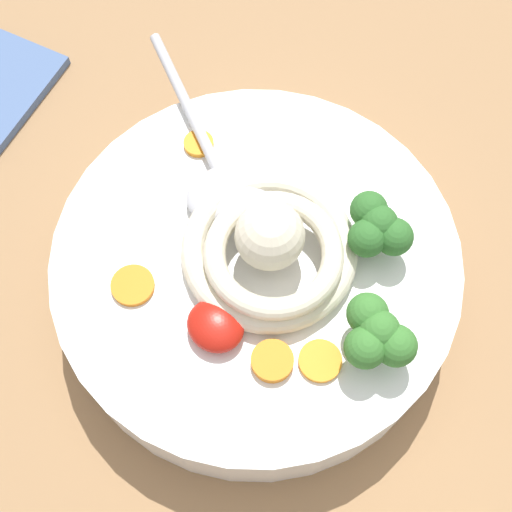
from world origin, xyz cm
name	(u,v)px	position (x,y,z in cm)	size (l,w,h in cm)	color
table_slab	(309,294)	(0.00, 0.00, 1.38)	(103.27, 103.27, 2.76)	#936D47
soup_bowl	(256,273)	(-3.02, -2.80, 5.81)	(27.88, 27.88, 5.92)	white
noodle_pile	(271,248)	(-2.20, -2.31, 10.30)	(12.94, 12.68, 5.20)	beige
soup_spoon	(221,176)	(-8.65, -0.05, 9.47)	(16.95, 10.60, 1.60)	#B7B7BC
chili_sauce_dollop	(216,326)	(-1.53, -8.44, 9.53)	(3.80, 3.42, 1.71)	#B2190F
broccoli_floret_far	(377,228)	(2.32, 3.01, 11.11)	(4.92, 4.23, 3.89)	#7A9E60
broccoli_floret_right	(377,335)	(6.65, -2.88, 11.21)	(5.13, 4.41, 4.05)	#7A9E60
carrot_slice_left	(133,285)	(-7.70, -9.79, 8.88)	(2.87, 2.87, 0.42)	orange
carrot_slice_near_spoon	(272,361)	(2.57, -7.73, 9.02)	(2.70, 2.70, 0.70)	orange
carrot_slice_center	(199,144)	(-11.96, 1.20, 8.89)	(2.18, 2.18, 0.43)	orange
carrot_slice_extra_b	(320,361)	(4.82, -5.73, 8.88)	(2.76, 2.76, 0.41)	orange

